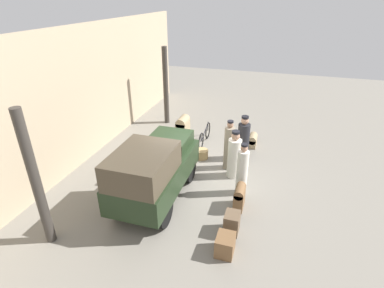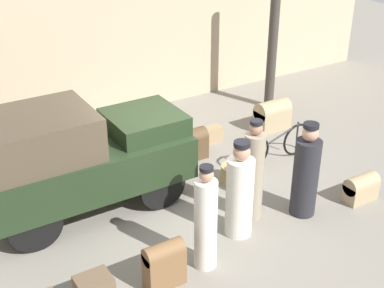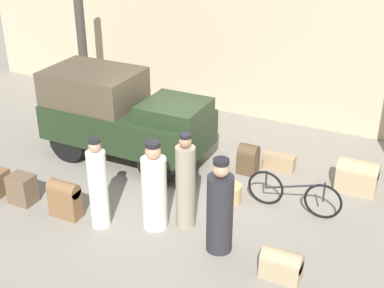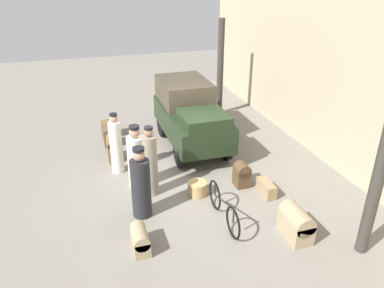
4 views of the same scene
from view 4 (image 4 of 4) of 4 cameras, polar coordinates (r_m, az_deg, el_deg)
ground_plane at (r=9.87m, az=-1.45°, el=-4.65°), size 30.00×30.00×0.00m
station_building_facade at (r=10.74m, az=20.12°, el=9.35°), size 16.00×0.15×4.50m
canopy_pillar_left at (r=13.47m, az=4.33°, el=11.42°), size 0.23×0.23×3.40m
canopy_pillar_right at (r=7.29m, az=26.65°, el=-4.02°), size 0.23×0.23×3.40m
truck at (r=11.10m, az=-0.32°, el=4.72°), size 3.46×1.53×1.86m
bicycle at (r=8.03m, az=4.81°, el=-9.64°), size 1.72×0.04×0.72m
wicker_basket at (r=8.97m, az=0.84°, el=-6.78°), size 0.46×0.46×0.33m
porter_standing_middle at (r=9.15m, az=-8.49°, el=-2.35°), size 0.42×0.42×1.61m
conductor_in_dark_uniform at (r=9.87m, az=-11.49°, el=-0.23°), size 0.33×0.33×1.64m
porter_lifting_near_truck at (r=8.76m, az=-6.36°, el=-3.01°), size 0.33×0.33×1.74m
porter_carrying_trunk at (r=8.06m, az=-7.80°, el=-6.30°), size 0.42×0.42×1.64m
suitcase_small_leather at (r=12.29m, az=-12.66°, el=2.27°), size 0.51×0.41×0.48m
trunk_large_brown at (r=7.89m, az=15.57°, el=-11.51°), size 0.75×0.43×0.66m
trunk_umber_medium at (r=9.16m, az=11.24°, el=-6.61°), size 0.63×0.24×0.33m
trunk_wicker_pale at (r=7.43m, az=-7.90°, el=-14.18°), size 0.60×0.31×0.48m
suitcase_tan_flat at (r=9.33m, az=7.62°, el=-4.55°), size 0.38×0.35×0.62m
trunk_barrel_dark at (r=10.67m, az=-12.07°, el=-0.56°), size 0.56×0.26×0.70m
suitcase_black_upright at (r=11.62m, az=-12.43°, el=1.10°), size 0.45×0.36×0.55m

